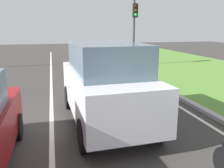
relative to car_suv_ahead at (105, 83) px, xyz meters
The scene contains 7 objects.
ground_plane 5.60m from the car_suv_ahead, 98.60° to the left, with size 60.00×60.00×0.00m, color #383533.
lane_line_center 5.75m from the car_suv_ahead, 105.66° to the left, with size 0.12×32.00×0.01m, color silver.
lane_line_right_edge 6.20m from the car_suv_ahead, 62.85° to the left, with size 0.12×32.00×0.01m, color silver.
grass_verge_right 9.47m from the car_suv_ahead, 35.21° to the left, with size 9.00×48.00×0.06m, color #548433.
curb_right 6.43m from the car_suv_ahead, 58.82° to the left, with size 0.24×48.00×0.12m, color #9E9B93.
car_suv_ahead is the anchor object (origin of this frame).
traffic_light_near_right 10.54m from the car_suv_ahead, 66.40° to the left, with size 0.32×0.50×4.57m.
Camera 1 is at (-0.58, 2.28, 2.67)m, focal length 38.24 mm.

